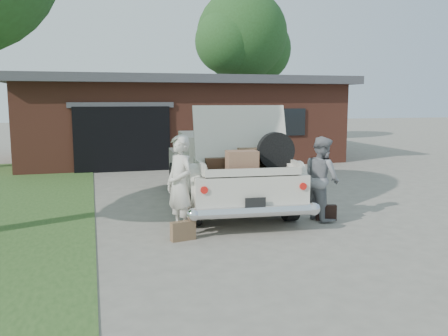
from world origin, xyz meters
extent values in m
plane|color=gray|center=(0.00, 0.00, 0.00)|extent=(90.00, 90.00, 0.00)
cube|color=brown|center=(1.00, 11.50, 1.50)|extent=(12.00, 7.00, 3.00)
cube|color=#4C4C51|center=(1.00, 11.50, 3.15)|extent=(12.80, 7.80, 0.30)
cube|color=black|center=(-1.50, 8.05, 1.10)|extent=(3.20, 0.30, 2.20)
cube|color=#4C4C51|center=(-1.50, 7.98, 2.25)|extent=(3.50, 0.12, 0.18)
cube|color=black|center=(4.50, 7.98, 1.60)|extent=(1.40, 0.08, 1.00)
cylinder|color=#38281E|center=(5.85, 17.79, 2.39)|extent=(0.44, 0.44, 4.79)
sphere|color=#255523|center=(5.85, 17.79, 5.98)|extent=(5.10, 5.10, 5.10)
sphere|color=#255523|center=(7.00, 18.30, 5.30)|extent=(3.82, 3.82, 3.82)
sphere|color=#255523|center=(4.83, 17.15, 5.56)|extent=(3.57, 3.57, 3.57)
cube|color=beige|center=(0.49, 2.36, 0.70)|extent=(2.53, 5.72, 0.73)
cube|color=beige|center=(0.51, 2.70, 1.34)|extent=(2.00, 2.36, 0.58)
cube|color=black|center=(0.59, 3.76, 1.32)|extent=(1.73, 0.22, 0.49)
cube|color=black|center=(0.43, 1.64, 1.32)|extent=(1.73, 0.22, 0.49)
cylinder|color=black|center=(-0.63, 0.54, 0.37)|extent=(0.30, 0.75, 0.74)
cylinder|color=black|center=(1.33, 0.40, 0.37)|extent=(0.30, 0.75, 0.74)
cylinder|color=black|center=(-0.35, 4.33, 0.37)|extent=(0.30, 0.75, 0.74)
cylinder|color=black|center=(1.61, 4.18, 0.37)|extent=(0.30, 0.75, 0.74)
cylinder|color=silver|center=(0.28, -0.47, 0.45)|extent=(2.30, 0.37, 0.20)
cylinder|color=#A5140F|center=(-0.63, -0.33, 0.87)|extent=(0.14, 0.12, 0.13)
cylinder|color=#A5140F|center=(1.20, -0.46, 0.87)|extent=(0.14, 0.12, 0.13)
cube|color=black|center=(0.28, -0.50, 0.61)|extent=(0.38, 0.05, 0.19)
cube|color=black|center=(0.33, 0.25, 1.08)|extent=(1.82, 1.35, 0.04)
cube|color=beige|center=(-0.56, 0.31, 1.19)|extent=(0.16, 1.23, 0.20)
cube|color=beige|center=(1.22, 0.18, 1.19)|extent=(0.16, 1.23, 0.20)
cube|color=beige|center=(0.29, -0.36, 1.15)|extent=(1.79, 0.20, 0.13)
cube|color=beige|center=(0.36, 0.65, 1.71)|extent=(1.90, 0.60, 1.23)
cube|color=#4B3120|center=(-0.06, 0.54, 1.21)|extent=(0.71, 0.49, 0.22)
cube|color=#92654A|center=(0.18, 0.01, 1.30)|extent=(0.59, 0.41, 0.39)
cube|color=black|center=(0.44, 0.53, 1.22)|extent=(0.74, 0.52, 0.22)
cube|color=#8B6546|center=(0.54, 0.53, 1.40)|extent=(0.59, 0.41, 0.20)
cylinder|color=black|center=(0.91, 0.15, 1.46)|extent=(0.73, 0.23, 0.72)
imported|color=beige|center=(-1.00, 0.01, 0.91)|extent=(0.66, 0.78, 1.82)
imported|color=gray|center=(1.98, 0.30, 0.85)|extent=(0.77, 0.92, 1.71)
cube|color=brown|center=(-1.02, -0.39, 0.17)|extent=(0.46, 0.23, 0.34)
cube|color=black|center=(2.05, 0.20, 0.16)|extent=(0.43, 0.24, 0.31)
camera|label=1|loc=(-2.49, -8.31, 2.45)|focal=38.00mm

